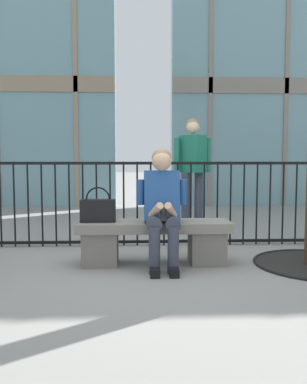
# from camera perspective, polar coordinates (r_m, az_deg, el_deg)

# --- Properties ---
(ground_plane) EXTENTS (60.00, 60.00, 0.00)m
(ground_plane) POSITION_cam_1_polar(r_m,az_deg,el_deg) (4.29, 0.06, -10.15)
(ground_plane) COLOR gray
(stone_bench) EXTENTS (1.60, 0.44, 0.45)m
(stone_bench) POSITION_cam_1_polar(r_m,az_deg,el_deg) (4.23, 0.06, -6.59)
(stone_bench) COLOR gray
(stone_bench) RESTS_ON ground
(seated_person_with_phone) EXTENTS (0.52, 0.66, 1.21)m
(seated_person_with_phone) POSITION_cam_1_polar(r_m,az_deg,el_deg) (4.05, 1.24, -1.67)
(seated_person_with_phone) COLOR #383D4C
(seated_person_with_phone) RESTS_ON ground
(handbag_on_bench) EXTENTS (0.36, 0.15, 0.36)m
(handbag_on_bench) POSITION_cam_1_polar(r_m,az_deg,el_deg) (4.18, -7.90, -2.53)
(handbag_on_bench) COLOR black
(handbag_on_bench) RESTS_ON stone_bench
(bystander_at_railing) EXTENTS (0.55, 0.44, 1.71)m
(bystander_at_railing) POSITION_cam_1_polar(r_m,az_deg,el_deg) (6.09, 5.56, 3.74)
(bystander_at_railing) COLOR #383D4C
(bystander_at_railing) RESTS_ON ground
(plaza_railing) EXTENTS (8.90, 0.04, 1.07)m
(plaza_railing) POSITION_cam_1_polar(r_m,az_deg,el_deg) (5.08, -0.40, -1.61)
(plaza_railing) COLOR black
(plaza_railing) RESTS_ON ground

